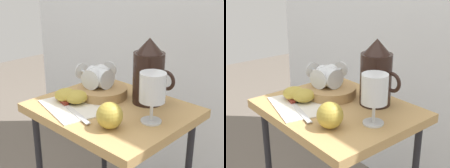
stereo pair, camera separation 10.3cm
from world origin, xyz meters
The scene contains 11 objects.
table centered at (0.00, 0.00, 0.59)m, with size 0.50×0.42×0.67m.
linen_napkin centered at (-0.09, -0.09, 0.67)m, with size 0.22×0.17×0.00m, color silver.
basket_tray centered at (-0.09, 0.04, 0.69)m, with size 0.18×0.18×0.04m, color #AD8451.
pitcher centered at (0.06, 0.11, 0.76)m, with size 0.16×0.11×0.23m.
wine_glass_upright centered at (0.16, 0.00, 0.77)m, with size 0.08×0.08×0.16m.
wine_glass_tipped_near centered at (-0.11, 0.04, 0.74)m, with size 0.15×0.07×0.07m.
wine_glass_tipped_far centered at (-0.11, 0.04, 0.74)m, with size 0.11×0.17×0.07m.
apple_half_left centered at (-0.14, -0.08, 0.70)m, with size 0.08×0.08×0.04m, color #B29938.
apple_half_right centered at (-0.10, -0.07, 0.70)m, with size 0.08×0.08×0.04m, color #B29938.
apple_whole centered at (0.10, -0.11, 0.71)m, with size 0.08×0.08×0.08m, color #B29938.
knife centered at (-0.10, -0.11, 0.68)m, with size 0.24×0.07×0.01m.
Camera 1 is at (0.67, -0.70, 1.10)m, focal length 50.48 mm.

